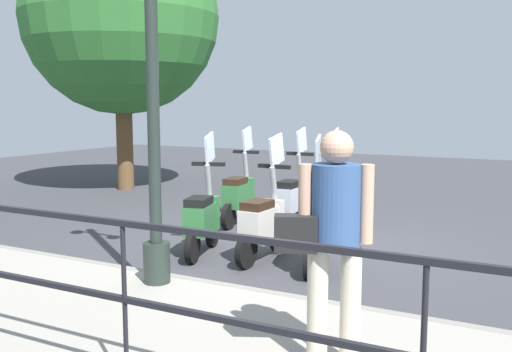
# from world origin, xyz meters

# --- Properties ---
(ground_plane) EXTENTS (28.00, 28.00, 0.00)m
(ground_plane) POSITION_xyz_m (0.00, 0.00, 0.00)
(ground_plane) COLOR #38383D
(promenade_walkway) EXTENTS (2.20, 20.00, 0.15)m
(promenade_walkway) POSITION_xyz_m (-3.15, 0.00, 0.07)
(promenade_walkway) COLOR gray
(promenade_walkway) RESTS_ON ground_plane
(fence_railing) EXTENTS (0.04, 16.03, 1.07)m
(fence_railing) POSITION_xyz_m (-4.20, -0.00, 0.91)
(fence_railing) COLOR black
(fence_railing) RESTS_ON promenade_walkway
(lamp_post_near) EXTENTS (0.26, 0.90, 4.16)m
(lamp_post_near) POSITION_xyz_m (-2.40, 0.25, 1.99)
(lamp_post_near) COLOR #232D28
(lamp_post_near) RESTS_ON promenade_walkway
(pedestrian_with_bag) EXTENTS (0.48, 0.60, 1.59)m
(pedestrian_with_bag) POSITION_xyz_m (-3.31, -1.89, 1.08)
(pedestrian_with_bag) COLOR beige
(pedestrian_with_bag) RESTS_ON promenade_walkway
(tree_large) EXTENTS (4.20, 4.20, 5.86)m
(tree_large) POSITION_xyz_m (3.02, 5.24, 3.75)
(tree_large) COLOR brown
(tree_large) RESTS_ON ground_plane
(scooter_near_0) EXTENTS (1.21, 0.52, 1.54)m
(scooter_near_0) POSITION_xyz_m (-0.78, -0.76, 0.48)
(scooter_near_0) COLOR black
(scooter_near_0) RESTS_ON ground_plane
(scooter_near_1) EXTENTS (1.23, 0.44, 1.54)m
(scooter_near_1) POSITION_xyz_m (-0.73, -0.08, 0.48)
(scooter_near_1) COLOR black
(scooter_near_1) RESTS_ON ground_plane
(scooter_near_2) EXTENTS (1.21, 0.52, 1.54)m
(scooter_near_2) POSITION_xyz_m (-0.86, 0.71, 0.48)
(scooter_near_2) COLOR black
(scooter_near_2) RESTS_ON ground_plane
(scooter_far_0) EXTENTS (1.23, 0.44, 1.54)m
(scooter_far_0) POSITION_xyz_m (1.06, -0.28, 0.48)
(scooter_far_0) COLOR black
(scooter_far_0) RESTS_ON ground_plane
(scooter_far_1) EXTENTS (1.23, 0.44, 1.54)m
(scooter_far_1) POSITION_xyz_m (1.04, 0.31, 0.48)
(scooter_far_1) COLOR black
(scooter_far_1) RESTS_ON ground_plane
(scooter_far_2) EXTENTS (1.23, 0.44, 1.54)m
(scooter_far_2) POSITION_xyz_m (0.95, 1.19, 0.48)
(scooter_far_2) COLOR black
(scooter_far_2) RESTS_ON ground_plane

